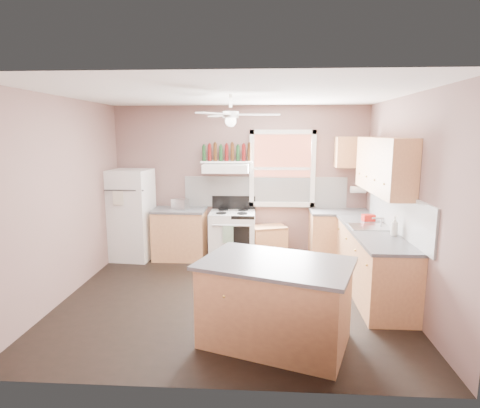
# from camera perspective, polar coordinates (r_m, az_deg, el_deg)

# --- Properties ---
(floor) EXTENTS (4.50, 4.50, 0.00)m
(floor) POSITION_cam_1_polar(r_m,az_deg,el_deg) (5.64, -1.23, -13.14)
(floor) COLOR black
(floor) RESTS_ON ground
(ceiling) EXTENTS (4.50, 4.50, 0.00)m
(ceiling) POSITION_cam_1_polar(r_m,az_deg,el_deg) (5.20, -1.35, 15.34)
(ceiling) COLOR white
(ceiling) RESTS_ON ground
(wall_back) EXTENTS (4.50, 0.05, 2.70)m
(wall_back) POSITION_cam_1_polar(r_m,az_deg,el_deg) (7.25, 0.04, 3.16)
(wall_back) COLOR #775952
(wall_back) RESTS_ON ground
(wall_right) EXTENTS (0.05, 4.00, 2.70)m
(wall_right) POSITION_cam_1_polar(r_m,az_deg,el_deg) (5.55, 22.82, 0.24)
(wall_right) COLOR #775952
(wall_right) RESTS_ON ground
(wall_left) EXTENTS (0.05, 4.00, 2.70)m
(wall_left) POSITION_cam_1_polar(r_m,az_deg,el_deg) (5.89, -23.91, 0.69)
(wall_left) COLOR #775952
(wall_left) RESTS_ON ground
(backsplash_back) EXTENTS (2.90, 0.03, 0.55)m
(backsplash_back) POSITION_cam_1_polar(r_m,az_deg,el_deg) (7.23, 3.58, 1.71)
(backsplash_back) COLOR white
(backsplash_back) RESTS_ON wall_back
(backsplash_right) EXTENTS (0.03, 2.60, 0.55)m
(backsplash_right) POSITION_cam_1_polar(r_m,az_deg,el_deg) (5.85, 21.37, -0.94)
(backsplash_right) COLOR white
(backsplash_right) RESTS_ON wall_right
(window_view) EXTENTS (1.00, 0.02, 1.20)m
(window_view) POSITION_cam_1_polar(r_m,az_deg,el_deg) (7.18, 6.02, 5.04)
(window_view) COLOR brown
(window_view) RESTS_ON wall_back
(window_frame) EXTENTS (1.16, 0.07, 1.36)m
(window_frame) POSITION_cam_1_polar(r_m,az_deg,el_deg) (7.15, 6.03, 5.02)
(window_frame) COLOR white
(window_frame) RESTS_ON wall_back
(refrigerator) EXTENTS (0.73, 0.71, 1.59)m
(refrigerator) POSITION_cam_1_polar(r_m,az_deg,el_deg) (7.34, -15.15, -1.48)
(refrigerator) COLOR white
(refrigerator) RESTS_ON floor
(base_cabinet_left) EXTENTS (0.90, 0.60, 0.86)m
(base_cabinet_left) POSITION_cam_1_polar(r_m,az_deg,el_deg) (7.25, -8.54, -4.36)
(base_cabinet_left) COLOR #B7784C
(base_cabinet_left) RESTS_ON floor
(counter_left) EXTENTS (0.92, 0.62, 0.04)m
(counter_left) POSITION_cam_1_polar(r_m,az_deg,el_deg) (7.15, -8.63, -0.86)
(counter_left) COLOR #4C4C4E
(counter_left) RESTS_ON base_cabinet_left
(toaster) EXTENTS (0.32, 0.25, 0.18)m
(toaster) POSITION_cam_1_polar(r_m,az_deg,el_deg) (7.13, -8.51, 0.00)
(toaster) COLOR silver
(toaster) RESTS_ON counter_left
(stove) EXTENTS (0.79, 0.65, 0.86)m
(stove) POSITION_cam_1_polar(r_m,az_deg,el_deg) (7.09, -1.07, -4.57)
(stove) COLOR white
(stove) RESTS_ON floor
(range_hood) EXTENTS (0.78, 0.50, 0.14)m
(range_hood) POSITION_cam_1_polar(r_m,az_deg,el_deg) (6.97, -1.99, 5.11)
(range_hood) COLOR white
(range_hood) RESTS_ON wall_back
(bottle_shelf) EXTENTS (0.90, 0.26, 0.03)m
(bottle_shelf) POSITION_cam_1_polar(r_m,az_deg,el_deg) (7.08, -1.91, 6.00)
(bottle_shelf) COLOR white
(bottle_shelf) RESTS_ON range_hood
(cart) EXTENTS (0.69, 0.56, 0.59)m
(cart) POSITION_cam_1_polar(r_m,az_deg,el_deg) (7.18, 4.07, -5.52)
(cart) COLOR #B7784C
(cart) RESTS_ON floor
(base_cabinet_corner) EXTENTS (1.00, 0.60, 0.86)m
(base_cabinet_corner) POSITION_cam_1_polar(r_m,az_deg,el_deg) (7.22, 13.93, -4.62)
(base_cabinet_corner) COLOR #B7784C
(base_cabinet_corner) RESTS_ON floor
(base_cabinet_right) EXTENTS (0.60, 2.20, 0.86)m
(base_cabinet_right) POSITION_cam_1_polar(r_m,az_deg,el_deg) (5.95, 18.27, -7.99)
(base_cabinet_right) COLOR #B7784C
(base_cabinet_right) RESTS_ON floor
(counter_corner) EXTENTS (1.02, 0.62, 0.04)m
(counter_corner) POSITION_cam_1_polar(r_m,az_deg,el_deg) (7.12, 14.09, -1.11)
(counter_corner) COLOR #4C4C4E
(counter_corner) RESTS_ON base_cabinet_corner
(counter_right) EXTENTS (0.62, 2.22, 0.04)m
(counter_right) POSITION_cam_1_polar(r_m,az_deg,el_deg) (5.82, 18.42, -3.78)
(counter_right) COLOR #4C4C4E
(counter_right) RESTS_ON base_cabinet_right
(sink) EXTENTS (0.55, 0.45, 0.03)m
(sink) POSITION_cam_1_polar(r_m,az_deg,el_deg) (6.01, 17.95, -3.19)
(sink) COLOR silver
(sink) RESTS_ON counter_right
(faucet) EXTENTS (0.03, 0.03, 0.14)m
(faucet) POSITION_cam_1_polar(r_m,az_deg,el_deg) (6.04, 19.46, -2.49)
(faucet) COLOR silver
(faucet) RESTS_ON sink
(upper_cabinet_right) EXTENTS (0.33, 1.80, 0.76)m
(upper_cabinet_right) POSITION_cam_1_polar(r_m,az_deg,el_deg) (5.92, 19.73, 5.20)
(upper_cabinet_right) COLOR #B7784C
(upper_cabinet_right) RESTS_ON wall_right
(upper_cabinet_corner) EXTENTS (0.60, 0.33, 0.52)m
(upper_cabinet_corner) POSITION_cam_1_polar(r_m,az_deg,el_deg) (7.16, 15.83, 7.11)
(upper_cabinet_corner) COLOR #B7784C
(upper_cabinet_corner) RESTS_ON wall_back
(paper_towel) EXTENTS (0.26, 0.12, 0.12)m
(paper_towel) POSITION_cam_1_polar(r_m,az_deg,el_deg) (7.28, 16.46, 1.98)
(paper_towel) COLOR white
(paper_towel) RESTS_ON wall_back
(island) EXTENTS (1.68, 1.35, 0.86)m
(island) POSITION_cam_1_polar(r_m,az_deg,el_deg) (4.40, 5.04, -13.99)
(island) COLOR #B7784C
(island) RESTS_ON floor
(island_top) EXTENTS (1.79, 1.46, 0.04)m
(island_top) POSITION_cam_1_polar(r_m,az_deg,el_deg) (4.24, 5.14, -8.42)
(island_top) COLOR #4C4C4E
(island_top) RESTS_ON island
(ceiling_fan_hub) EXTENTS (0.20, 0.20, 0.08)m
(ceiling_fan_hub) POSITION_cam_1_polar(r_m,az_deg,el_deg) (5.19, -1.34, 12.59)
(ceiling_fan_hub) COLOR white
(ceiling_fan_hub) RESTS_ON ceiling
(soap_bottle) EXTENTS (0.14, 0.14, 0.26)m
(soap_bottle) POSITION_cam_1_polar(r_m,az_deg,el_deg) (5.58, 21.13, -2.97)
(soap_bottle) COLOR silver
(soap_bottle) RESTS_ON counter_right
(red_caddy) EXTENTS (0.20, 0.15, 0.10)m
(red_caddy) POSITION_cam_1_polar(r_m,az_deg,el_deg) (6.41, 17.80, -1.87)
(red_caddy) COLOR #B3160F
(red_caddy) RESTS_ON counter_right
(wine_bottles) EXTENTS (0.86, 0.06, 0.31)m
(wine_bottles) POSITION_cam_1_polar(r_m,az_deg,el_deg) (7.07, -1.88, 7.29)
(wine_bottles) COLOR #143819
(wine_bottles) RESTS_ON bottle_shelf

